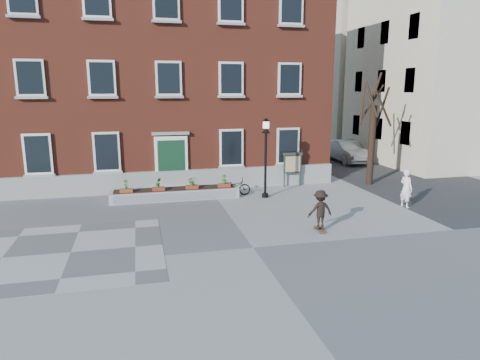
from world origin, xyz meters
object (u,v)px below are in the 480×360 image
object	(u,v)px
bicycle	(234,186)
skateboarder	(320,210)
parked_car	(346,151)
lamp_post	(266,147)
notice_board	(293,164)
bystander	(406,188)

from	to	relation	value
bicycle	skateboarder	size ratio (longest dim) A/B	1.05
parked_car	lamp_post	xyz separation A→B (m)	(-8.81, -8.62, 1.75)
notice_board	parked_car	bearing A→B (deg)	44.78
parked_car	notice_board	world-z (taller)	notice_board
lamp_post	skateboarder	xyz separation A→B (m)	(0.54, -5.38, -1.71)
parked_car	bicycle	bearing A→B (deg)	-142.97
bicycle	parked_car	size ratio (longest dim) A/B	0.35
skateboarder	bicycle	bearing A→B (deg)	107.29
bicycle	notice_board	xyz separation A→B (m)	(3.58, 1.15, 0.82)
bystander	notice_board	world-z (taller)	notice_board
bicycle	parked_car	bearing A→B (deg)	-38.78
parked_car	bystander	xyz separation A→B (m)	(-3.12, -11.83, 0.09)
bicycle	lamp_post	size ratio (longest dim) A/B	0.43
bicycle	skateboarder	bearing A→B (deg)	-148.66
bicycle	bystander	bearing A→B (deg)	-105.82
parked_car	skateboarder	xyz separation A→B (m)	(-8.28, -14.00, 0.04)
lamp_post	skateboarder	bearing A→B (deg)	-84.32
notice_board	bystander	bearing A→B (deg)	-56.03
bicycle	skateboarder	world-z (taller)	skateboarder
bystander	lamp_post	bearing A→B (deg)	48.34
lamp_post	notice_board	distance (m)	3.23
parked_car	skateboarder	size ratio (longest dim) A/B	3.01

